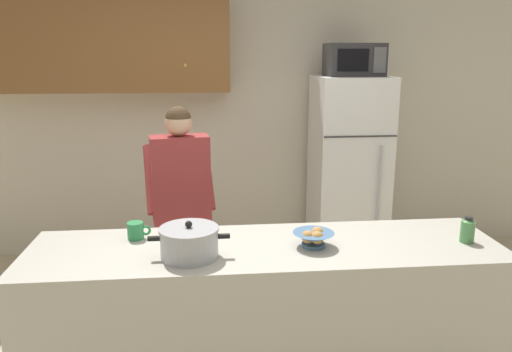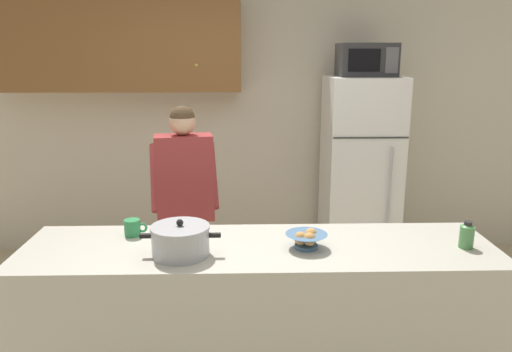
{
  "view_description": "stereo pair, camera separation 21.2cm",
  "coord_description": "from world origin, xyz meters",
  "views": [
    {
      "loc": [
        -0.29,
        -2.48,
        1.93
      ],
      "look_at": [
        0.0,
        0.55,
        1.17
      ],
      "focal_mm": 34.67,
      "sensor_mm": 36.0,
      "label": 1
    },
    {
      "loc": [
        -0.08,
        -2.49,
        1.93
      ],
      "look_at": [
        0.0,
        0.55,
        1.17
      ],
      "focal_mm": 34.67,
      "sensor_mm": 36.0,
      "label": 2
    }
  ],
  "objects": [
    {
      "name": "person_near_pot",
      "position": [
        -0.5,
        0.91,
        0.98
      ],
      "size": [
        0.53,
        0.46,
        1.58
      ],
      "color": "#33384C",
      "rests_on": "ground"
    },
    {
      "name": "cooking_pot",
      "position": [
        -0.4,
        -0.11,
        1.0
      ],
      "size": [
        0.41,
        0.3,
        0.19
      ],
      "color": "#ADAFB5",
      "rests_on": "kitchen_island"
    },
    {
      "name": "bottle_near_edge",
      "position": [
        1.1,
        -0.05,
        0.99
      ],
      "size": [
        0.08,
        0.08,
        0.15
      ],
      "color": "#4C8C4C",
      "rests_on": "kitchen_island"
    },
    {
      "name": "kitchen_island",
      "position": [
        0.0,
        0.0,
        0.46
      ],
      "size": [
        2.55,
        0.68,
        0.92
      ],
      "primitive_type": "cube",
      "color": "#BCB7A8",
      "rests_on": "ground"
    },
    {
      "name": "coffee_mug",
      "position": [
        -0.71,
        0.17,
        0.97
      ],
      "size": [
        0.13,
        0.09,
        0.1
      ],
      "color": "#2D8C4C",
      "rests_on": "kitchen_island"
    },
    {
      "name": "back_wall_unit",
      "position": [
        -0.29,
        2.25,
        1.46
      ],
      "size": [
        6.0,
        0.48,
        2.6
      ],
      "color": "beige",
      "rests_on": "ground"
    },
    {
      "name": "bread_bowl",
      "position": [
        0.25,
        -0.04,
        0.97
      ],
      "size": [
        0.22,
        0.22,
        0.1
      ],
      "color": "#4C7299",
      "rests_on": "kitchen_island"
    },
    {
      "name": "microwave",
      "position": [
        0.98,
        1.83,
        1.87
      ],
      "size": [
        0.48,
        0.37,
        0.28
      ],
      "color": "#2D2D30",
      "rests_on": "refrigerator"
    },
    {
      "name": "refrigerator",
      "position": [
        0.98,
        1.85,
        0.86
      ],
      "size": [
        0.64,
        0.68,
        1.73
      ],
      "color": "white",
      "rests_on": "ground"
    }
  ]
}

